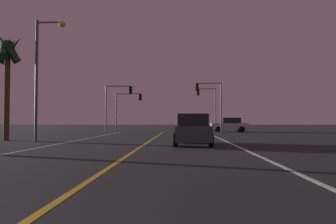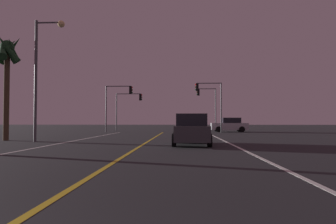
{
  "view_description": "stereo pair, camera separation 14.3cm",
  "coord_description": "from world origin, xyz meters",
  "px_view_note": "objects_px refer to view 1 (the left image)",
  "views": [
    {
      "loc": [
        2.02,
        -0.19,
        1.32
      ],
      "look_at": [
        0.61,
        32.89,
        2.32
      ],
      "focal_mm": 31.4,
      "sensor_mm": 36.0,
      "label": 1
    },
    {
      "loc": [
        2.16,
        -0.19,
        1.32
      ],
      "look_at": [
        0.61,
        32.89,
        2.32
      ],
      "focal_mm": 31.4,
      "sensor_mm": 36.0,
      "label": 2
    }
  ],
  "objects_px": {
    "car_crossing_side": "(229,125)",
    "traffic_light_far_left": "(129,103)",
    "traffic_light_near_right": "(209,96)",
    "traffic_light_far_right": "(207,100)",
    "traffic_light_near_left": "(119,98)",
    "car_lead_same_lane": "(192,130)",
    "palm_tree_left_mid": "(7,56)",
    "street_lamp_left_mid": "(43,64)"
  },
  "relations": [
    {
      "from": "car_crossing_side",
      "to": "traffic_light_far_left",
      "type": "xyz_separation_m",
      "value": [
        -12.85,
        3.89,
        2.97
      ]
    },
    {
      "from": "traffic_light_near_right",
      "to": "traffic_light_far_right",
      "type": "distance_m",
      "value": 5.5
    },
    {
      "from": "traffic_light_near_left",
      "to": "car_lead_same_lane",
      "type": "bearing_deg",
      "value": -66.07
    },
    {
      "from": "traffic_light_far_right",
      "to": "palm_tree_left_mid",
      "type": "bearing_deg",
      "value": 53.06
    },
    {
      "from": "car_lead_same_lane",
      "to": "traffic_light_near_right",
      "type": "xyz_separation_m",
      "value": [
        2.64,
        17.71,
        3.41
      ]
    },
    {
      "from": "car_crossing_side",
      "to": "traffic_light_far_right",
      "type": "bearing_deg",
      "value": -58.53
    },
    {
      "from": "car_lead_same_lane",
      "to": "palm_tree_left_mid",
      "type": "bearing_deg",
      "value": 76.4
    },
    {
      "from": "traffic_light_near_right",
      "to": "traffic_light_far_left",
      "type": "height_order",
      "value": "traffic_light_near_right"
    },
    {
      "from": "car_crossing_side",
      "to": "street_lamp_left_mid",
      "type": "relative_size",
      "value": 0.56
    },
    {
      "from": "street_lamp_left_mid",
      "to": "palm_tree_left_mid",
      "type": "distance_m",
      "value": 3.4
    },
    {
      "from": "car_crossing_side",
      "to": "traffic_light_near_right",
      "type": "distance_m",
      "value": 4.58
    },
    {
      "from": "car_crossing_side",
      "to": "traffic_light_near_left",
      "type": "xyz_separation_m",
      "value": [
        -13.1,
        -1.61,
        3.22
      ]
    },
    {
      "from": "car_crossing_side",
      "to": "palm_tree_left_mid",
      "type": "distance_m",
      "value": 24.49
    },
    {
      "from": "car_lead_same_lane",
      "to": "street_lamp_left_mid",
      "type": "bearing_deg",
      "value": 79.21
    },
    {
      "from": "car_lead_same_lane",
      "to": "traffic_light_far_left",
      "type": "distance_m",
      "value": 24.6
    },
    {
      "from": "traffic_light_near_right",
      "to": "street_lamp_left_mid",
      "type": "xyz_separation_m",
      "value": [
        -11.91,
        -15.94,
        0.66
      ]
    },
    {
      "from": "traffic_light_far_right",
      "to": "palm_tree_left_mid",
      "type": "xyz_separation_m",
      "value": [
        -15.21,
        -20.22,
        1.53
      ]
    },
    {
      "from": "traffic_light_far_left",
      "to": "street_lamp_left_mid",
      "type": "xyz_separation_m",
      "value": [
        -1.66,
        -21.44,
        1.1
      ]
    },
    {
      "from": "palm_tree_left_mid",
      "to": "traffic_light_far_left",
      "type": "bearing_deg",
      "value": 76.82
    },
    {
      "from": "traffic_light_far_right",
      "to": "traffic_light_near_right",
      "type": "bearing_deg",
      "value": 87.7
    },
    {
      "from": "car_crossing_side",
      "to": "car_lead_same_lane",
      "type": "distance_m",
      "value": 20.02
    },
    {
      "from": "traffic_light_near_left",
      "to": "traffic_light_far_right",
      "type": "distance_m",
      "value": 12.05
    },
    {
      "from": "street_lamp_left_mid",
      "to": "car_lead_same_lane",
      "type": "bearing_deg",
      "value": -10.79
    },
    {
      "from": "traffic_light_near_right",
      "to": "palm_tree_left_mid",
      "type": "distance_m",
      "value": 21.06
    },
    {
      "from": "traffic_light_near_right",
      "to": "car_crossing_side",
      "type": "bearing_deg",
      "value": -148.21
    },
    {
      "from": "traffic_light_near_right",
      "to": "street_lamp_left_mid",
      "type": "distance_m",
      "value": 19.91
    },
    {
      "from": "traffic_light_near_right",
      "to": "palm_tree_left_mid",
      "type": "bearing_deg",
      "value": 44.49
    },
    {
      "from": "traffic_light_near_left",
      "to": "traffic_light_far_left",
      "type": "distance_m",
      "value": 5.51
    },
    {
      "from": "traffic_light_near_left",
      "to": "traffic_light_far_left",
      "type": "height_order",
      "value": "traffic_light_near_left"
    },
    {
      "from": "car_lead_same_lane",
      "to": "traffic_light_far_right",
      "type": "height_order",
      "value": "traffic_light_far_right"
    },
    {
      "from": "street_lamp_left_mid",
      "to": "traffic_light_near_right",
      "type": "bearing_deg",
      "value": 53.22
    },
    {
      "from": "traffic_light_far_right",
      "to": "traffic_light_far_left",
      "type": "height_order",
      "value": "traffic_light_far_right"
    },
    {
      "from": "traffic_light_near_left",
      "to": "traffic_light_far_left",
      "type": "relative_size",
      "value": 1.08
    },
    {
      "from": "car_crossing_side",
      "to": "car_lead_same_lane",
      "type": "bearing_deg",
      "value": 74.83
    },
    {
      "from": "traffic_light_far_right",
      "to": "street_lamp_left_mid",
      "type": "relative_size",
      "value": 0.74
    },
    {
      "from": "car_lead_same_lane",
      "to": "street_lamp_left_mid",
      "type": "distance_m",
      "value": 10.28
    },
    {
      "from": "car_crossing_side",
      "to": "traffic_light_far_right",
      "type": "relative_size",
      "value": 0.76
    },
    {
      "from": "traffic_light_far_left",
      "to": "traffic_light_near_left",
      "type": "bearing_deg",
      "value": -92.56
    },
    {
      "from": "car_lead_same_lane",
      "to": "car_crossing_side",
      "type": "bearing_deg",
      "value": -15.17
    },
    {
      "from": "car_lead_same_lane",
      "to": "traffic_light_near_right",
      "type": "bearing_deg",
      "value": -8.47
    },
    {
      "from": "traffic_light_near_right",
      "to": "traffic_light_near_left",
      "type": "xyz_separation_m",
      "value": [
        -10.5,
        0.0,
        -0.19
      ]
    },
    {
      "from": "traffic_light_near_left",
      "to": "palm_tree_left_mid",
      "type": "relative_size",
      "value": 0.75
    }
  ]
}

